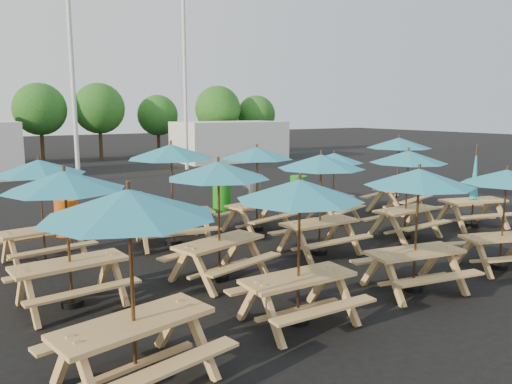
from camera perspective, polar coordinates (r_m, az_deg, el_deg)
ground at (r=13.05m, az=3.55°, el=-5.68°), size 120.00×120.00×0.00m
picnic_unit_0 at (r=6.11m, az=-14.29°, el=-2.71°), size 2.50×2.50×2.50m
picnic_unit_1 at (r=8.98m, az=-20.98°, el=0.27°), size 2.23×2.23×2.41m
picnic_unit_2 at (r=11.85m, az=-23.52°, el=1.93°), size 2.25×2.25×2.34m
picnic_unit_3 at (r=7.74m, az=5.00°, el=-0.82°), size 2.03×2.03×2.36m
picnic_unit_4 at (r=9.78m, az=-4.31°, el=1.65°), size 2.53×2.53×2.42m
picnic_unit_5 at (r=12.55m, az=-9.67°, el=3.85°), size 2.54×2.54×2.57m
picnic_unit_6 at (r=9.62m, az=18.10°, el=0.72°), size 2.31×2.31×2.35m
picnic_unit_7 at (r=11.64m, az=7.44°, el=2.74°), size 2.05×2.05×2.40m
picnic_unit_8 at (r=13.87m, az=0.11°, el=3.86°), size 2.45×2.45×2.39m
picnic_unit_9 at (r=11.73m, az=26.70°, el=0.92°), size 2.34×2.34×2.17m
picnic_unit_10 at (r=13.69m, az=16.99°, el=3.25°), size 2.10×2.10×2.36m
picnic_unit_11 at (r=15.41m, az=8.90°, el=3.39°), size 2.28×2.28×2.11m
picnic_unit_13 at (r=15.80m, az=23.62°, el=-0.14°), size 2.26×2.10×2.41m
picnic_unit_14 at (r=17.33m, az=16.00°, el=4.90°), size 2.60×2.60×2.50m
waste_bin_0 at (r=14.51m, az=-20.82°, el=-2.75°), size 0.62×0.62×0.99m
waste_bin_1 at (r=15.06m, az=-14.55°, el=-2.00°), size 0.62×0.62×0.99m
waste_bin_2 at (r=15.14m, az=-13.95°, el=-1.92°), size 0.62×0.62×0.99m
waste_bin_3 at (r=16.64m, az=-3.91°, el=-0.65°), size 0.62×0.62×0.99m
waste_bin_4 at (r=17.15m, az=-0.45°, el=-0.33°), size 0.62×0.62×0.99m
waste_bin_5 at (r=18.41m, az=4.86°, el=0.31°), size 0.62×0.62×0.99m
mast_0 at (r=24.93m, az=-20.38°, el=14.84°), size 0.20×0.20×12.00m
mast_1 at (r=28.89m, az=-8.17°, el=14.49°), size 0.20×0.20×12.00m
event_tent_1 at (r=33.56m, az=-3.06°, el=5.82°), size 7.00×4.00×2.60m
tree_3 at (r=35.36m, az=-23.47°, el=8.66°), size 3.36×3.36×5.09m
tree_4 at (r=35.69m, az=-17.50°, el=9.09°), size 3.41×3.41×5.17m
tree_5 at (r=37.44m, az=-11.17°, el=8.59°), size 2.94×2.94×4.45m
tree_6 at (r=37.50m, az=-4.39°, el=9.44°), size 3.38×3.38×5.13m
tree_7 at (r=39.24m, az=0.03°, el=8.83°), size 2.95×2.95×4.48m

